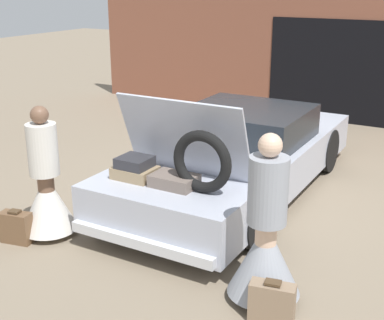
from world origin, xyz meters
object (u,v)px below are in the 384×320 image
Objects in this scene: person_right at (265,244)px; suitcase_beside_right_person at (272,303)px; person_left at (47,191)px; car at (238,155)px; suitcase_beside_left_person at (16,227)px.

person_right is 3.85× the size of suitcase_beside_right_person.
person_right reaches higher than person_left.
car is at bearing 153.27° from person_left.
suitcase_beside_left_person is at bearing 103.75° from person_right.
car is 2.95× the size of person_right.
person_left is at bearing -120.37° from car.
suitcase_beside_right_person is (1.62, -2.74, -0.36)m from car.
suitcase_beside_right_person is (3.04, -0.31, -0.38)m from person_left.
person_right is 4.13× the size of suitcase_beside_left_person.
car is at bearing 120.68° from suitcase_beside_right_person.
suitcase_beside_right_person is at bearing 87.75° from person_left.
car is at bearing 59.86° from suitcase_beside_left_person.
person_left is 0.55m from suitcase_beside_left_person.
suitcase_beside_right_person is at bearing -59.32° from car.
person_left is at bearing 174.11° from suitcase_beside_right_person.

